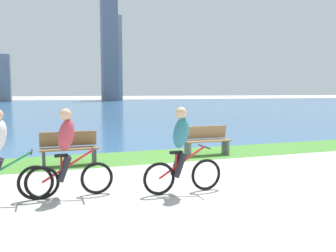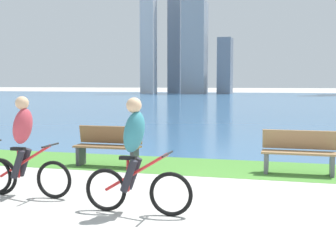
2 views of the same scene
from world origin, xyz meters
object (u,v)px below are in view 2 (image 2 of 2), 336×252
Objects in this scene: cyclist_trailing at (24,147)px; bench_near_path at (108,146)px; bench_far_along_path at (299,152)px; cyclist_lead at (135,156)px.

bench_near_path is at bearing 85.57° from cyclist_trailing.
cyclist_lead is at bearing -122.07° from bench_far_along_path.
cyclist_trailing reaches higher than bench_far_along_path.
bench_far_along_path is (4.15, 0.18, 0.00)m from bench_near_path.
bench_far_along_path is at bearing 57.93° from cyclist_lead.
cyclist_trailing is 1.11× the size of bench_far_along_path.
bench_far_along_path is at bearing 2.52° from bench_near_path.
cyclist_trailing is 3.03m from bench_near_path.
cyclist_lead reaches higher than cyclist_trailing.
bench_far_along_path is (2.28, 3.64, -0.39)m from cyclist_lead.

